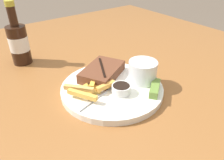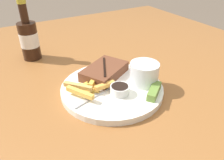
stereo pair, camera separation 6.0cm
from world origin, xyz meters
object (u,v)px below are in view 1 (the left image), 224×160
(dinner_plate, at_px, (112,89))
(beer_bottle, at_px, (19,42))
(coleslaw_cup, at_px, (143,70))
(steak_portion, at_px, (102,72))
(dipping_sauce_cup, at_px, (120,89))
(fork_utensil, at_px, (95,98))
(pickle_spear, at_px, (155,88))

(dinner_plate, distance_m, beer_bottle, 0.37)
(coleslaw_cup, height_order, beer_bottle, beer_bottle)
(steak_portion, xyz_separation_m, coleslaw_cup, (0.08, -0.09, 0.02))
(dinner_plate, bearing_deg, dipping_sauce_cup, -93.86)
(dinner_plate, bearing_deg, fork_utensil, -163.48)
(dinner_plate, xyz_separation_m, dipping_sauce_cup, (-0.00, -0.04, 0.02))
(beer_bottle, bearing_deg, steak_portion, -60.51)
(pickle_spear, distance_m, beer_bottle, 0.48)
(pickle_spear, bearing_deg, dipping_sauce_cup, 148.04)
(steak_portion, relative_size, pickle_spear, 2.26)
(coleslaw_cup, bearing_deg, beer_bottle, 122.48)
(dipping_sauce_cup, xyz_separation_m, fork_utensil, (-0.07, 0.02, -0.01))
(steak_portion, distance_m, beer_bottle, 0.31)
(coleslaw_cup, height_order, pickle_spear, coleslaw_cup)
(steak_portion, xyz_separation_m, pickle_spear, (0.07, -0.15, -0.00))
(steak_portion, height_order, beer_bottle, beer_bottle)
(coleslaw_cup, bearing_deg, pickle_spear, -100.60)
(coleslaw_cup, relative_size, pickle_spear, 1.10)
(coleslaw_cup, height_order, fork_utensil, coleslaw_cup)
(pickle_spear, bearing_deg, coleslaw_cup, 79.40)
(dinner_plate, height_order, pickle_spear, pickle_spear)
(steak_portion, distance_m, dipping_sauce_cup, 0.10)
(fork_utensil, bearing_deg, pickle_spear, -41.46)
(dinner_plate, distance_m, steak_portion, 0.07)
(coleslaw_cup, xyz_separation_m, pickle_spear, (-0.01, -0.06, -0.02))
(steak_portion, xyz_separation_m, dipping_sauce_cup, (-0.01, -0.10, -0.00))
(dinner_plate, relative_size, coleslaw_cup, 3.51)
(fork_utensil, height_order, beer_bottle, beer_bottle)
(dinner_plate, xyz_separation_m, coleslaw_cup, (0.09, -0.03, 0.04))
(dinner_plate, xyz_separation_m, pickle_spear, (0.08, -0.09, 0.02))
(coleslaw_cup, height_order, dipping_sauce_cup, coleslaw_cup)
(steak_portion, bearing_deg, fork_utensil, -134.39)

